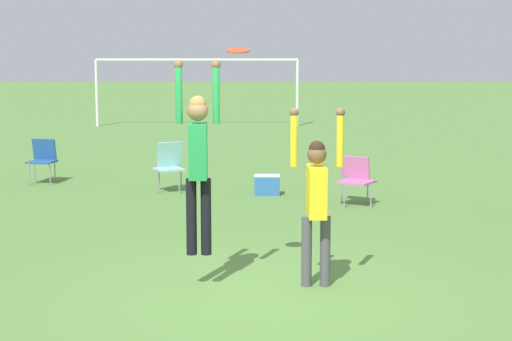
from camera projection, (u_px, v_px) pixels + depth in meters
name	position (u px, v px, depth m)	size (l,w,h in m)	color
ground_plane	(254.00, 293.00, 9.55)	(120.00, 120.00, 0.00)	#56843D
person_jumping	(197.00, 152.00, 9.57)	(0.52, 0.37, 2.20)	black
person_defending	(315.00, 193.00, 9.67)	(0.62, 0.48, 2.05)	#4C4C51
frisbee	(236.00, 50.00, 9.62)	(0.27, 0.27, 0.07)	#E04C23
camping_chair_0	(354.00, 177.00, 14.90)	(0.74, 0.80, 0.83)	gray
camping_chair_1	(168.00, 163.00, 16.31)	(0.66, 0.72, 0.93)	gray
camping_chair_3	(41.00, 157.00, 17.27)	(0.58, 0.62, 0.89)	gray
cooler_box	(265.00, 185.00, 15.88)	(0.48, 0.29, 0.38)	#336BB7
soccer_goal	(195.00, 73.00, 29.67)	(7.10, 0.10, 2.35)	white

